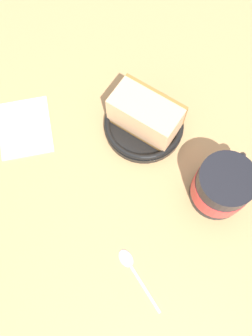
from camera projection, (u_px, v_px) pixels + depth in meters
ground_plane at (164, 148)px, 64.94cm from camera, size 114.08×114.08×2.87cm
small_plate at (144, 124)px, 63.77cm from camera, size 14.15×14.15×2.15cm
cake_slice at (146, 114)px, 60.68cm from camera, size 13.21×12.35×6.44cm
tea_mug at (222, 186)px, 56.45cm from camera, size 9.35×9.99×8.82cm
teaspoon at (132, 267)px, 56.05cm from camera, size 6.19×10.36×0.80cm
folded_napkin at (25, 127)px, 64.44cm from camera, size 10.31×12.25×0.60cm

